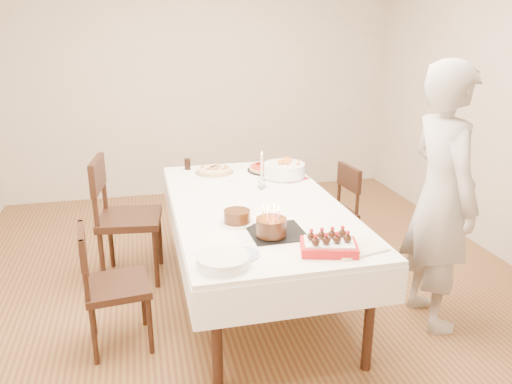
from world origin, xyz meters
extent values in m
plane|color=brown|center=(0.00, 0.00, 0.00)|extent=(5.00, 5.00, 0.00)
cube|color=beige|center=(0.00, 2.50, 1.35)|extent=(4.50, 0.04, 2.70)
cube|color=beige|center=(0.00, -2.50, 1.35)|extent=(4.50, 0.04, 2.70)
cube|color=white|center=(0.03, -0.10, 0.38)|extent=(1.91, 2.42, 0.75)
imported|color=#A7A39E|center=(1.12, -0.63, 0.87)|extent=(0.44, 0.65, 1.75)
cylinder|color=beige|center=(-0.14, 0.69, 0.77)|extent=(0.41, 0.41, 0.04)
cylinder|color=red|center=(0.32, 0.66, 0.77)|extent=(0.43, 0.43, 0.04)
cube|color=#B21E1E|center=(0.44, 0.42, 0.75)|extent=(0.29, 0.29, 0.01)
cylinder|color=white|center=(0.39, 0.45, 0.81)|extent=(0.37, 0.37, 0.11)
cylinder|color=white|center=(0.16, 0.25, 0.89)|extent=(0.07, 0.07, 0.28)
cylinder|color=black|center=(-0.35, 0.86, 0.80)|extent=(0.07, 0.07, 0.10)
cylinder|color=#341C0D|center=(-0.18, -0.44, 0.79)|extent=(0.24, 0.24, 0.09)
cube|color=black|center=(0.02, -0.64, 0.75)|extent=(0.33, 0.33, 0.01)
cylinder|color=#3A1E0F|center=(-0.02, -0.69, 0.85)|extent=(0.23, 0.23, 0.17)
cube|color=beige|center=(0.39, -0.96, 0.75)|extent=(0.35, 0.27, 0.03)
cylinder|color=white|center=(-0.36, -0.99, 0.78)|extent=(0.32, 0.32, 0.06)
cylinder|color=white|center=(-0.24, -0.89, 0.75)|extent=(0.22, 0.22, 0.01)
camera|label=1|loc=(-0.74, -3.28, 1.93)|focal=35.00mm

